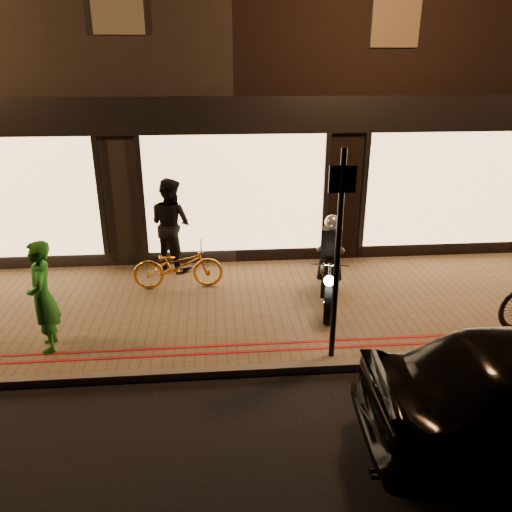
% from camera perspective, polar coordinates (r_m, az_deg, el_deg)
% --- Properties ---
extents(ground, '(90.00, 90.00, 0.00)m').
position_cam_1_polar(ground, '(7.18, -0.66, -13.58)').
color(ground, black).
rests_on(ground, ground).
extents(sidewalk, '(50.00, 4.00, 0.12)m').
position_cam_1_polar(sidewalk, '(8.86, -1.65, -5.85)').
color(sidewalk, '#726246').
rests_on(sidewalk, ground).
extents(kerb_stone, '(50.00, 0.14, 0.12)m').
position_cam_1_polar(kerb_stone, '(7.18, -0.70, -12.96)').
color(kerb_stone, '#59544C').
rests_on(kerb_stone, ground).
extents(red_kerb_lines, '(50.00, 0.26, 0.01)m').
position_cam_1_polar(red_kerb_lines, '(7.57, -0.99, -10.44)').
color(red_kerb_lines, '#9A0E0E').
rests_on(red_kerb_lines, sidewalk).
extents(building_row, '(48.00, 10.11, 8.50)m').
position_cam_1_polar(building_row, '(14.86, -3.57, 21.86)').
color(building_row, black).
rests_on(building_row, ground).
extents(motorcycle, '(0.75, 1.91, 1.59)m').
position_cam_1_polar(motorcycle, '(8.69, 8.40, -1.72)').
color(motorcycle, black).
rests_on(motorcycle, sidewalk).
extents(sign_post, '(0.35, 0.08, 3.00)m').
position_cam_1_polar(sign_post, '(6.74, 9.37, 0.99)').
color(sign_post, black).
rests_on(sign_post, sidewalk).
extents(bicycle_gold, '(1.68, 0.62, 0.88)m').
position_cam_1_polar(bicycle_gold, '(9.41, -8.89, -1.10)').
color(bicycle_gold, orange).
rests_on(bicycle_gold, sidewalk).
extents(person_green, '(0.54, 0.69, 1.68)m').
position_cam_1_polar(person_green, '(7.80, -23.20, -4.32)').
color(person_green, '#207922').
rests_on(person_green, sidewalk).
extents(person_dark, '(1.16, 1.13, 1.88)m').
position_cam_1_polar(person_dark, '(10.18, -9.70, 3.60)').
color(person_dark, black).
rests_on(person_dark, sidewalk).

